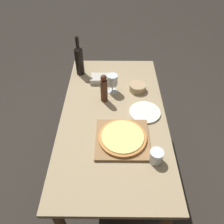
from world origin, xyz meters
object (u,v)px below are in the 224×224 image
wine_bottle (79,60)px  wine_glass (112,81)px  pizza (122,137)px  pepper_mill (103,89)px  small_bowl (137,87)px

wine_bottle → wine_glass: (0.28, -0.24, -0.03)m
wine_glass → pizza: bearing=-82.2°
pizza → pepper_mill: pepper_mill is taller
pizza → wine_bottle: 0.81m
pizza → wine_bottle: bearing=115.2°
wine_glass → small_bowl: size_ratio=1.18×
pizza → wine_glass: 0.50m
wine_glass → small_bowl: bearing=4.8°
wine_bottle → small_bowl: 0.54m
wine_bottle → pepper_mill: bearing=-58.3°
wine_bottle → small_bowl: (0.47, -0.23, -0.11)m
pepper_mill → small_bowl: pepper_mill is taller
pepper_mill → pizza: bearing=-71.6°
wine_bottle → pepper_mill: (0.22, -0.35, -0.03)m
wine_glass → pepper_mill: bearing=-119.8°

